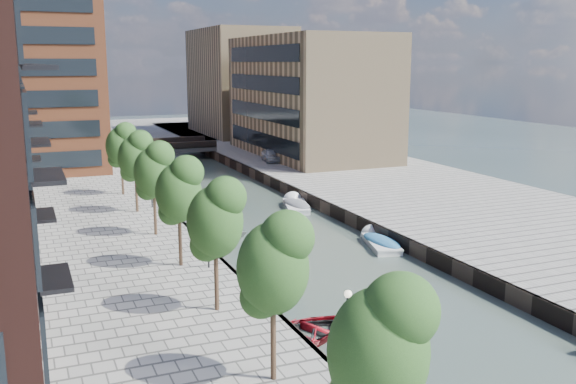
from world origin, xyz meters
TOP-DOWN VIEW (x-y plane):
  - water at (0.00, 40.00)m, footprint 300.00×300.00m
  - quay_right at (16.00, 40.00)m, footprint 20.00×140.00m
  - quay_wall_left at (-6.10, 40.00)m, footprint 0.25×140.00m
  - quay_wall_right at (6.10, 40.00)m, footprint 0.25×140.00m
  - far_closure at (0.00, 100.00)m, footprint 80.00×40.00m
  - tower at (-17.00, 65.00)m, footprint 18.00×18.00m
  - tan_block_near at (16.00, 62.00)m, footprint 12.00×25.00m
  - tan_block_far at (16.00, 88.00)m, footprint 12.00×20.00m
  - bridge at (0.00, 72.00)m, footprint 13.00×6.00m
  - tree_0 at (-8.50, 4.00)m, footprint 2.50×2.50m
  - tree_1 at (-8.50, 11.00)m, footprint 2.50×2.50m
  - tree_2 at (-8.50, 18.00)m, footprint 2.50×2.50m
  - tree_3 at (-8.50, 25.00)m, footprint 2.50×2.50m
  - tree_4 at (-8.50, 32.00)m, footprint 2.50×2.50m
  - tree_5 at (-8.50, 39.00)m, footprint 2.50×2.50m
  - tree_6 at (-8.50, 46.00)m, footprint 2.50×2.50m
  - lamp_0 at (-7.20, 8.00)m, footprint 0.24×0.24m
  - lamp_1 at (-7.20, 24.00)m, footprint 0.24×0.24m
  - lamp_2 at (-7.20, 40.00)m, footprint 0.24×0.24m
  - sloop_1 at (-5.18, 15.69)m, footprint 4.93×4.23m
  - sloop_2 at (-5.24, 15.57)m, footprint 6.03×5.33m
  - sloop_3 at (-4.43, 33.10)m, footprint 5.51×4.55m
  - sloop_4 at (-5.36, 47.29)m, footprint 5.18×4.43m
  - motorboat_3 at (5.41, 27.18)m, footprint 2.91×5.11m
  - motorboat_4 at (4.67, 39.62)m, footprint 3.11×5.39m
  - car at (9.67, 58.34)m, footprint 2.22×4.31m

SIDE VIEW (x-z plane):
  - water at x=0.00m, z-range 0.00..0.00m
  - sloop_1 at x=-5.18m, z-range -0.43..0.43m
  - sloop_2 at x=-5.24m, z-range -0.52..0.52m
  - sloop_3 at x=-4.43m, z-range -0.49..0.49m
  - sloop_4 at x=-5.36m, z-range -0.45..0.45m
  - motorboat_3 at x=5.41m, z-range -0.61..1.00m
  - motorboat_4 at x=4.67m, z-range -0.64..1.06m
  - quay_right at x=16.00m, z-range 0.00..1.00m
  - quay_wall_left at x=-6.10m, z-range 0.00..1.00m
  - quay_wall_right at x=6.10m, z-range 0.00..1.00m
  - far_closure at x=0.00m, z-range 0.00..1.00m
  - bridge at x=0.00m, z-range 0.74..2.04m
  - car at x=9.67m, z-range 1.00..2.40m
  - lamp_0 at x=-7.20m, z-range 1.45..5.57m
  - lamp_1 at x=-7.20m, z-range 1.45..5.57m
  - lamp_2 at x=-7.20m, z-range 1.45..5.57m
  - tree_0 at x=-8.50m, z-range 2.33..8.28m
  - tree_1 at x=-8.50m, z-range 2.33..8.28m
  - tree_2 at x=-8.50m, z-range 2.33..8.28m
  - tree_3 at x=-8.50m, z-range 2.33..8.28m
  - tree_4 at x=-8.50m, z-range 2.33..8.28m
  - tree_5 at x=-8.50m, z-range 2.33..8.28m
  - tree_6 at x=-8.50m, z-range 2.33..8.28m
  - tan_block_near at x=16.00m, z-range 1.00..15.00m
  - tan_block_far at x=16.00m, z-range 1.00..17.00m
  - tower at x=-17.00m, z-range 1.00..31.00m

